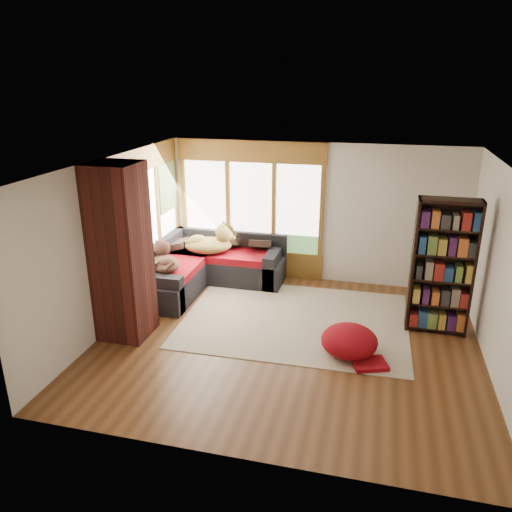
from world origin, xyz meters
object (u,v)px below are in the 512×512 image
at_px(area_rug, 295,319).
at_px(dog_brindle, 164,260).
at_px(brick_chimney, 121,253).
at_px(sectional_sofa, 201,269).
at_px(bookshelf, 442,268).
at_px(pouf, 349,340).
at_px(dog_tan, 212,242).

bearing_deg(area_rug, dog_brindle, 175.21).
distance_m(brick_chimney, area_rug, 2.92).
distance_m(sectional_sofa, bookshelf, 4.24).
relative_size(pouf, dog_brindle, 0.93).
height_order(sectional_sofa, bookshelf, bookshelf).
relative_size(area_rug, dog_brindle, 4.15).
bearing_deg(pouf, dog_brindle, 161.84).
xyz_separation_m(sectional_sofa, area_rug, (1.95, -1.00, -0.30)).
bearing_deg(sectional_sofa, dog_brindle, -109.19).
distance_m(area_rug, pouf, 1.27).
xyz_separation_m(sectional_sofa, bookshelf, (4.09, -0.82, 0.73)).
xyz_separation_m(pouf, dog_tan, (-2.70, 2.06, 0.56)).
xyz_separation_m(area_rug, dog_tan, (-1.79, 1.19, 0.78)).
relative_size(brick_chimney, dog_tan, 2.57).
bearing_deg(sectional_sofa, area_rug, -22.74).
height_order(sectional_sofa, dog_brindle, dog_brindle).
relative_size(bookshelf, dog_brindle, 2.44).
height_order(sectional_sofa, dog_tan, dog_tan).
distance_m(bookshelf, dog_brindle, 4.46).
bearing_deg(brick_chimney, dog_tan, 74.74).
bearing_deg(bookshelf, sectional_sofa, 168.63).
relative_size(bookshelf, dog_tan, 2.05).
xyz_separation_m(sectional_sofa, dog_brindle, (-0.35, -0.81, 0.44)).
bearing_deg(brick_chimney, bookshelf, 15.09).
bearing_deg(dog_tan, area_rug, -49.53).
bearing_deg(pouf, bookshelf, 40.23).
xyz_separation_m(dog_tan, dog_brindle, (-0.52, -1.00, -0.05)).
height_order(brick_chimney, dog_tan, brick_chimney).
height_order(brick_chimney, area_rug, brick_chimney).
xyz_separation_m(area_rug, pouf, (0.91, -0.86, 0.22)).
height_order(brick_chimney, bookshelf, brick_chimney).
distance_m(pouf, dog_tan, 3.44).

